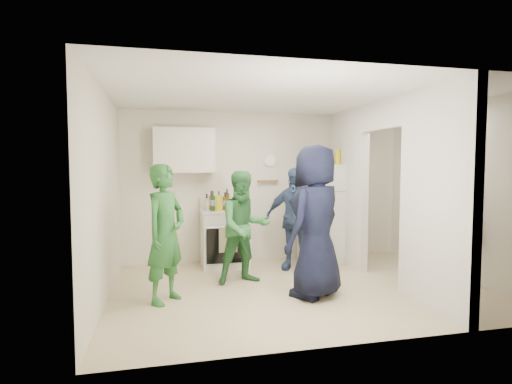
# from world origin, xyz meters

# --- Properties ---
(floor) EXTENTS (4.80, 4.80, 0.00)m
(floor) POSITION_xyz_m (0.00, 0.00, 0.00)
(floor) COLOR #C2B089
(floor) RESTS_ON ground
(wall_back) EXTENTS (4.80, 0.00, 4.80)m
(wall_back) POSITION_xyz_m (0.00, 1.70, 1.25)
(wall_back) COLOR silver
(wall_back) RESTS_ON floor
(wall_front) EXTENTS (4.80, 0.00, 4.80)m
(wall_front) POSITION_xyz_m (0.00, -1.70, 1.25)
(wall_front) COLOR silver
(wall_front) RESTS_ON floor
(wall_left) EXTENTS (0.00, 3.40, 3.40)m
(wall_left) POSITION_xyz_m (-2.40, 0.00, 1.25)
(wall_left) COLOR silver
(wall_left) RESTS_ON floor
(wall_right) EXTENTS (0.00, 3.40, 3.40)m
(wall_right) POSITION_xyz_m (2.40, 0.00, 1.25)
(wall_right) COLOR silver
(wall_right) RESTS_ON floor
(ceiling) EXTENTS (4.80, 4.80, 0.00)m
(ceiling) POSITION_xyz_m (0.00, 0.00, 2.50)
(ceiling) COLOR white
(ceiling) RESTS_ON wall_back
(partition_pier_back) EXTENTS (0.12, 1.20, 2.50)m
(partition_pier_back) POSITION_xyz_m (1.20, 1.10, 1.25)
(partition_pier_back) COLOR silver
(partition_pier_back) RESTS_ON floor
(partition_pier_front) EXTENTS (0.12, 1.20, 2.50)m
(partition_pier_front) POSITION_xyz_m (1.20, -1.10, 1.25)
(partition_pier_front) COLOR silver
(partition_pier_front) RESTS_ON floor
(partition_header) EXTENTS (0.12, 1.00, 0.40)m
(partition_header) POSITION_xyz_m (1.20, 0.00, 2.30)
(partition_header) COLOR silver
(partition_header) RESTS_ON partition_pier_back
(stove) EXTENTS (0.76, 0.63, 0.90)m
(stove) POSITION_xyz_m (-0.78, 1.37, 0.45)
(stove) COLOR white
(stove) RESTS_ON floor
(upper_cabinet) EXTENTS (0.95, 0.34, 0.70)m
(upper_cabinet) POSITION_xyz_m (-1.40, 1.52, 1.85)
(upper_cabinet) COLOR silver
(upper_cabinet) RESTS_ON wall_back
(fridge) EXTENTS (0.67, 0.65, 1.63)m
(fridge) POSITION_xyz_m (0.87, 1.34, 0.81)
(fridge) COLOR silver
(fridge) RESTS_ON floor
(wicker_basket) EXTENTS (0.35, 0.25, 0.15)m
(wicker_basket) POSITION_xyz_m (0.77, 1.39, 1.70)
(wicker_basket) COLOR brown
(wicker_basket) RESTS_ON fridge
(blue_bowl) EXTENTS (0.24, 0.24, 0.11)m
(blue_bowl) POSITION_xyz_m (0.77, 1.39, 1.83)
(blue_bowl) COLOR navy
(blue_bowl) RESTS_ON wicker_basket
(yellow_cup_stack_top) EXTENTS (0.09, 0.09, 0.25)m
(yellow_cup_stack_top) POSITION_xyz_m (1.09, 1.24, 1.75)
(yellow_cup_stack_top) COLOR yellow
(yellow_cup_stack_top) RESTS_ON fridge
(wall_clock) EXTENTS (0.22, 0.02, 0.22)m
(wall_clock) POSITION_xyz_m (0.05, 1.68, 1.70)
(wall_clock) COLOR white
(wall_clock) RESTS_ON wall_back
(spice_shelf) EXTENTS (0.35, 0.08, 0.03)m
(spice_shelf) POSITION_xyz_m (0.00, 1.65, 1.35)
(spice_shelf) COLOR olive
(spice_shelf) RESTS_ON wall_back
(nook_window) EXTENTS (0.03, 0.70, 0.80)m
(nook_window) POSITION_xyz_m (2.38, 0.20, 1.65)
(nook_window) COLOR black
(nook_window) RESTS_ON wall_right
(nook_window_frame) EXTENTS (0.04, 0.76, 0.86)m
(nook_window_frame) POSITION_xyz_m (2.36, 0.20, 1.65)
(nook_window_frame) COLOR white
(nook_window_frame) RESTS_ON wall_right
(nook_valance) EXTENTS (0.04, 0.82, 0.18)m
(nook_valance) POSITION_xyz_m (2.34, 0.20, 2.00)
(nook_valance) COLOR white
(nook_valance) RESTS_ON wall_right
(yellow_cup_stack_stove) EXTENTS (0.09, 0.09, 0.25)m
(yellow_cup_stack_stove) POSITION_xyz_m (-0.90, 1.15, 1.03)
(yellow_cup_stack_stove) COLOR yellow
(yellow_cup_stack_stove) RESTS_ON stove
(red_cup) EXTENTS (0.09, 0.09, 0.12)m
(red_cup) POSITION_xyz_m (-0.56, 1.17, 0.96)
(red_cup) COLOR #A91B0B
(red_cup) RESTS_ON stove
(person_green_left) EXTENTS (0.68, 0.71, 1.63)m
(person_green_left) POSITION_xyz_m (-1.71, -0.15, 0.82)
(person_green_left) COLOR #2F7539
(person_green_left) RESTS_ON floor
(person_green_center) EXTENTS (0.83, 0.69, 1.54)m
(person_green_center) POSITION_xyz_m (-0.65, 0.41, 0.77)
(person_green_center) COLOR #357A44
(person_green_center) RESTS_ON floor
(person_denim) EXTENTS (0.98, 0.85, 1.58)m
(person_denim) POSITION_xyz_m (0.24, 0.94, 0.79)
(person_denim) COLOR #3A4E80
(person_denim) RESTS_ON floor
(person_navy) EXTENTS (1.09, 1.02, 1.87)m
(person_navy) POSITION_xyz_m (0.08, -0.36, 0.93)
(person_navy) COLOR black
(person_navy) RESTS_ON floor
(person_nook) EXTENTS (1.00, 1.37, 1.90)m
(person_nook) POSITION_xyz_m (2.10, 0.05, 0.95)
(person_nook) COLOR black
(person_nook) RESTS_ON floor
(bottle_a) EXTENTS (0.06, 0.06, 0.26)m
(bottle_a) POSITION_xyz_m (-1.06, 1.49, 1.03)
(bottle_a) COLOR brown
(bottle_a) RESTS_ON stove
(bottle_b) EXTENTS (0.07, 0.07, 0.31)m
(bottle_b) POSITION_xyz_m (-0.98, 1.27, 1.06)
(bottle_b) COLOR #22531B
(bottle_b) RESTS_ON stove
(bottle_c) EXTENTS (0.06, 0.06, 0.29)m
(bottle_c) POSITION_xyz_m (-0.85, 1.52, 1.05)
(bottle_c) COLOR #B6BFC6
(bottle_c) RESTS_ON stove
(bottle_d) EXTENTS (0.08, 0.08, 0.29)m
(bottle_d) POSITION_xyz_m (-0.78, 1.32, 1.05)
(bottle_d) COLOR brown
(bottle_d) RESTS_ON stove
(bottle_e) EXTENTS (0.06, 0.06, 0.26)m
(bottle_e) POSITION_xyz_m (-0.69, 1.55, 1.03)
(bottle_e) COLOR #A2A8B4
(bottle_e) RESTS_ON stove
(bottle_f) EXTENTS (0.07, 0.07, 0.26)m
(bottle_f) POSITION_xyz_m (-0.62, 1.39, 1.04)
(bottle_f) COLOR #14391C
(bottle_f) RESTS_ON stove
(bottle_g) EXTENTS (0.06, 0.06, 0.29)m
(bottle_g) POSITION_xyz_m (-0.54, 1.49, 1.05)
(bottle_g) COLOR olive
(bottle_g) RESTS_ON stove
(bottle_h) EXTENTS (0.07, 0.07, 0.27)m
(bottle_h) POSITION_xyz_m (-1.08, 1.25, 1.04)
(bottle_h) COLOR #9A9BA5
(bottle_h) RESTS_ON stove
(bottle_i) EXTENTS (0.08, 0.08, 0.33)m
(bottle_i) POSITION_xyz_m (-0.72, 1.49, 1.07)
(bottle_i) COLOR #5E3B10
(bottle_i) RESTS_ON stove
(bottle_j) EXTENTS (0.08, 0.08, 0.30)m
(bottle_j) POSITION_xyz_m (-0.49, 1.25, 1.06)
(bottle_j) COLOR #205D20
(bottle_j) RESTS_ON stove
(bottle_k) EXTENTS (0.06, 0.06, 0.31)m
(bottle_k) POSITION_xyz_m (-0.99, 1.40, 1.06)
(bottle_k) COLOR #9A4E23
(bottle_k) RESTS_ON stove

